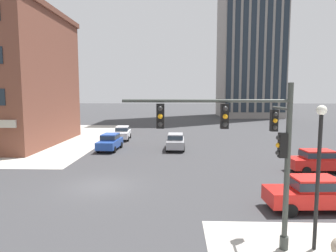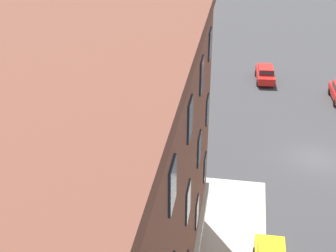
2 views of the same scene
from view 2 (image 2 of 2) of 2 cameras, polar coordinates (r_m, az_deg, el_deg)
The scene contains 5 objects.
ground_plane at distance 41.31m, azimuth 16.53°, elevation -3.64°, with size 320.00×320.00×0.00m, color #38383A.
car_main_northbound_far at distance 54.23m, azimuth 11.06°, elevation 5.96°, with size 4.51×2.12×1.68m.
car_main_southbound_far at distance 38.98m, azimuth -0.71°, elevation -2.80°, with size 2.05×4.48×1.68m.
car_cross_westbound at distance 40.59m, azimuth -10.57°, elevation -1.97°, with size 2.11×4.51×1.68m.
car_parked_curb at distance 44.89m, azimuth 0.10°, elevation 1.65°, with size 1.93×4.42×1.68m.
Camera 2 is at (-35.00, 6.22, 21.05)m, focal length 53.32 mm.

